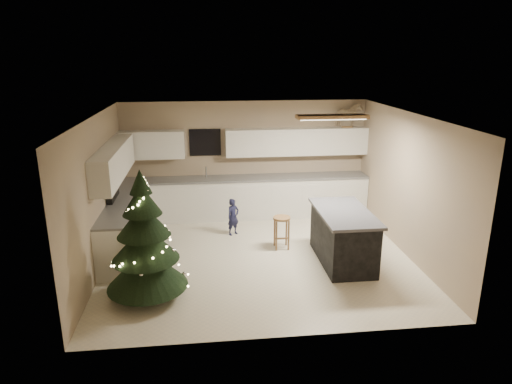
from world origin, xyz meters
TOP-DOWN VIEW (x-y plane):
  - ground_plane at (0.00, 0.00)m, footprint 5.50×5.50m
  - room_shell at (0.02, 0.00)m, footprint 5.52×5.02m
  - cabinetry at (-0.91, 1.65)m, footprint 5.50×3.20m
  - island at (1.48, -0.34)m, footprint 0.90×1.70m
  - bar_stool at (0.49, 0.37)m, footprint 0.33×0.33m
  - christmas_tree at (-1.85, -1.21)m, footprint 1.27×1.22m
  - toddler at (-0.38, 1.17)m, footprint 0.33×0.31m
  - rocking_horse at (2.30, 2.33)m, footprint 0.66×0.44m

SIDE VIEW (x-z plane):
  - ground_plane at x=0.00m, z-range 0.00..0.00m
  - toddler at x=-0.38m, z-range 0.00..0.77m
  - bar_stool at x=0.49m, z-range 0.16..0.79m
  - island at x=1.48m, z-range 0.00..0.95m
  - cabinetry at x=-0.91m, z-range -0.24..1.76m
  - christmas_tree at x=-1.85m, z-range -0.18..1.84m
  - room_shell at x=0.02m, z-range 0.44..3.05m
  - rocking_horse at x=2.30m, z-range 2.01..2.54m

